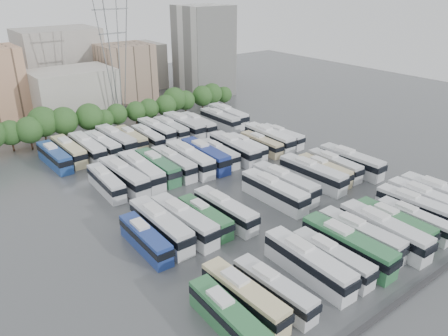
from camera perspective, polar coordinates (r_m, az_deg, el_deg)
ground at (r=75.05m, az=1.91°, el=-2.83°), size 220.00×220.00×0.00m
parapet at (r=57.48m, az=24.01°, el=-14.11°), size 56.00×0.50×0.50m
tree_line at (r=106.03m, az=-14.04°, el=7.06°), size 64.77×7.81×8.31m
city_buildings at (r=130.95m, az=-21.60°, el=10.84°), size 102.00×35.00×20.00m
apartment_tower at (r=135.45m, az=-2.65°, el=15.03°), size 14.00×14.00×26.00m
electricity_pylon at (r=112.04m, az=-14.19°, el=15.44°), size 9.00×6.91×33.83m
bus_r0_s0 at (r=46.99m, az=0.56°, el=-18.89°), size 2.84×11.54×3.60m
bus_r0_s1 at (r=49.30m, az=2.63°, el=-16.38°), size 3.06×12.06×3.76m
bus_r0_s2 at (r=50.66m, az=6.54°, el=-15.42°), size 2.97×11.31×3.52m
bus_r0_s4 at (r=54.65m, az=10.96°, el=-12.06°), size 3.21×13.12×4.09m
bus_r0_s5 at (r=56.53m, az=13.92°, el=-11.31°), size 2.59×11.50×3.60m
bus_r0_s6 at (r=58.88m, az=15.86°, el=-9.66°), size 3.13×13.38×4.18m
bus_r0_s7 at (r=61.66m, az=17.38°, el=-8.37°), size 3.11×12.53×3.91m
bus_r0_s8 at (r=63.45m, az=20.17°, el=-7.67°), size 3.37×13.43×4.19m
bus_r0_s9 at (r=66.16m, az=21.32°, el=-6.73°), size 2.84×11.94×3.73m
bus_r0_s10 at (r=68.37m, az=23.54°, el=-6.23°), size 2.43×10.99×3.44m
bus_r0_s11 at (r=71.68m, az=23.76°, el=-4.69°), size 3.27×12.25×3.81m
bus_r0_s12 at (r=74.23m, az=24.93°, el=-3.88°), size 2.95×12.55×3.92m
bus_r0_s13 at (r=76.71m, az=26.54°, el=-3.23°), size 3.16×13.15×4.11m
bus_r1_s0 at (r=59.45m, az=-10.23°, el=-9.09°), size 2.63×11.20×3.50m
bus_r1_s1 at (r=61.43m, az=-8.26°, el=-7.42°), size 2.90×13.25×4.16m
bus_r1_s2 at (r=62.25m, az=-5.28°, el=-6.83°), size 3.51×13.22×4.11m
bus_r1_s3 at (r=63.65m, az=-2.49°, el=-6.36°), size 2.47×10.86×3.40m
bus_r1_s4 at (r=64.91m, az=0.16°, el=-5.48°), size 3.10×12.26×3.82m
bus_r1_s7 at (r=70.53m, az=6.57°, el=-3.01°), size 3.04×13.00×4.07m
bus_r1_s8 at (r=73.34m, az=7.91°, el=-1.96°), size 3.18×13.25×4.14m
bus_r1_s10 at (r=77.61m, az=11.47°, el=-0.72°), size 3.44×13.35×4.16m
bus_r1_s11 at (r=80.17m, az=12.94°, el=-0.28°), size 2.71×11.32×3.54m
bus_r1_s12 at (r=82.74m, az=14.22°, el=0.39°), size 3.01×11.61×3.61m
bus_r1_s13 at (r=84.60m, az=16.26°, el=0.86°), size 3.05×13.13×4.11m
bus_r2_s1 at (r=76.12m, az=-15.14°, el=-1.80°), size 3.06×11.76×3.66m
bus_r2_s2 at (r=76.89m, az=-12.93°, el=-1.07°), size 3.36×13.49×4.21m
bus_r2_s3 at (r=78.49m, az=-10.75°, el=-0.34°), size 3.40×13.56×4.22m
bus_r2_s4 at (r=80.06m, az=-8.69°, el=0.21°), size 3.00×12.71×3.97m
bus_r2_s5 at (r=81.18m, az=-6.60°, el=0.64°), size 2.87×12.46×3.90m
bus_r2_s6 at (r=82.38m, az=-4.48°, el=1.22°), size 3.54×13.70×4.26m
bus_r2_s7 at (r=83.89m, az=-2.47°, el=1.69°), size 3.47×13.61×4.24m
bus_r2_s8 at (r=85.67m, az=-0.67°, el=1.94°), size 2.94×11.29×3.51m
bus_r2_s9 at (r=87.04m, az=1.35°, el=2.57°), size 3.60×13.78×4.29m
bus_r2_s10 at (r=89.14m, az=2.87°, el=2.81°), size 2.76×11.29×3.52m
bus_r2_s11 at (r=90.97m, az=4.90°, el=3.16°), size 2.43×10.98×3.44m
bus_r2_s12 at (r=93.45m, az=5.91°, el=3.94°), size 3.35×13.52×4.21m
bus_r2_s13 at (r=95.73m, az=7.50°, el=4.15°), size 2.95×11.44×3.56m
bus_r3_s0 at (r=89.72m, az=-21.26°, el=1.40°), size 3.06×12.35×3.85m
bus_r3_s1 at (r=91.68m, az=-19.60°, el=2.16°), size 3.03×12.70×3.97m
bus_r3_s2 at (r=91.70m, az=-17.42°, el=2.52°), size 2.89×13.22×4.15m
bus_r3_s3 at (r=93.05m, az=-15.58°, el=2.95°), size 3.22×12.24×3.81m
bus_r3_s4 at (r=94.63m, az=-13.94°, el=3.60°), size 3.46×13.54×4.22m
bus_r3_s5 at (r=95.70m, az=-12.03°, el=3.82°), size 2.67×11.50×3.60m
bus_r3_s6 at (r=95.88m, az=-9.91°, el=4.02°), size 2.72×11.36×3.55m
bus_r3_s7 at (r=99.11m, az=-8.80°, el=4.87°), size 3.06×12.56×3.92m
bus_r3_s8 at (r=99.93m, az=-6.95°, el=5.10°), size 2.99×12.21×3.81m
bus_r3_s9 at (r=101.26m, az=-5.27°, el=5.57°), size 3.00×13.66×4.29m
bus_r3_s10 at (r=102.51m, az=-3.52°, el=5.73°), size 3.03×12.39×3.87m
bus_r3_s12 at (r=105.87m, az=-0.56°, el=6.38°), size 2.94×12.54×3.92m
bus_r3_s13 at (r=108.56m, az=0.54°, el=6.90°), size 3.42×13.43×4.18m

